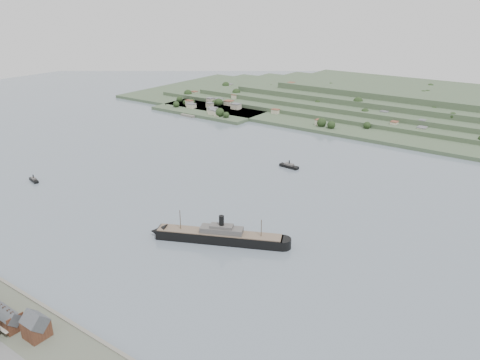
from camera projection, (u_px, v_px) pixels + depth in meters
The scene contains 7 objects.
ground at pixel (212, 206), 357.91m from camera, with size 1400.00×1400.00×0.00m, color slate.
gabled_building at pixel (36, 326), 216.05m from camera, with size 10.40×10.18×14.09m.
far_peninsula at pixel (409, 105), 635.56m from camera, with size 760.00×309.00×30.00m.
steamship at pixel (216, 236), 305.39m from camera, with size 88.52×47.94×22.68m.
tugboat at pixel (34, 180), 405.14m from camera, with size 14.43×6.81×6.28m.
ferry_west at pixel (166, 107), 671.74m from camera, with size 18.91×11.83×6.89m.
ferry_east at pixel (289, 166), 437.66m from camera, with size 19.41×6.54×7.16m.
Camera 1 is at (206.93, -252.08, 150.34)m, focal length 35.00 mm.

